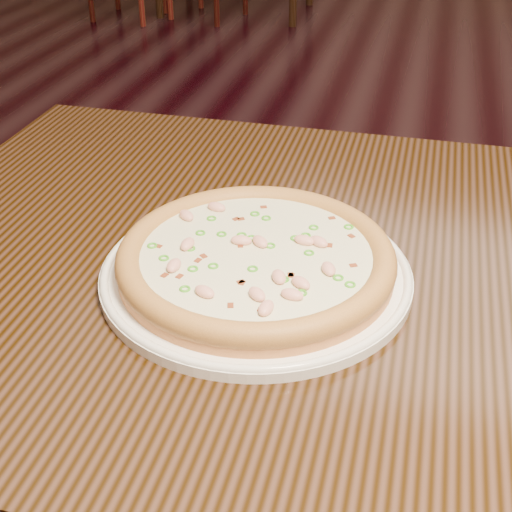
# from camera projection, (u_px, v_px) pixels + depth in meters

# --- Properties ---
(ground) EXTENTS (9.00, 9.00, 0.00)m
(ground) POSITION_uv_depth(u_px,v_px,m) (408.00, 403.00, 1.69)
(ground) COLOR black
(hero_table) EXTENTS (1.20, 0.80, 0.75)m
(hero_table) POSITION_uv_depth(u_px,v_px,m) (361.00, 336.00, 0.87)
(hero_table) COLOR black
(hero_table) RESTS_ON ground
(plate) EXTENTS (0.35, 0.35, 0.02)m
(plate) POSITION_uv_depth(u_px,v_px,m) (256.00, 272.00, 0.80)
(plate) COLOR white
(plate) RESTS_ON hero_table
(pizza) EXTENTS (0.31, 0.31, 0.03)m
(pizza) POSITION_uv_depth(u_px,v_px,m) (256.00, 258.00, 0.79)
(pizza) COLOR #CD8248
(pizza) RESTS_ON plate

